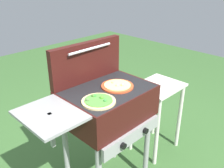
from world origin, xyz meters
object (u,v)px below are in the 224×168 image
Objects in this scene: pizza_cheese at (117,86)px; prep_table at (157,104)px; grill at (106,107)px; pizza_veggie at (98,101)px.

pizza_cheese reaches higher than prep_table.
prep_table is (0.67, 0.00, -0.25)m from grill.
pizza_cheese is (0.09, -0.03, 0.15)m from grill.
pizza_veggie reaches higher than grill.
pizza_veggie is 0.93m from prep_table.
pizza_veggie is at bearing -149.13° from grill.
prep_table is at bearing 6.97° from pizza_veggie.
pizza_cheese is 0.33× the size of prep_table.
pizza_cheese and pizza_veggie have the same top height.
pizza_veggie is (-0.16, -0.10, 0.15)m from grill.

